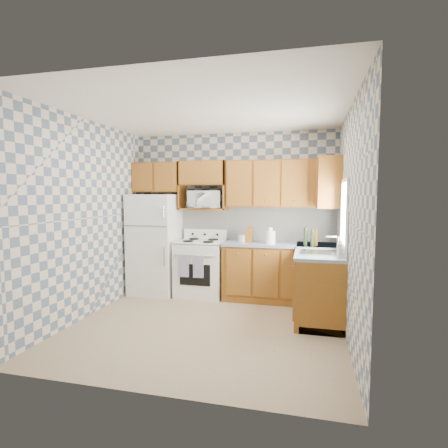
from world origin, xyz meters
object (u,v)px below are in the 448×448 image
at_px(microwave, 204,199).
at_px(electric_kettle, 270,237).
at_px(stove_body, 201,269).
at_px(refrigerator, 155,244).

distance_m(microwave, electric_kettle, 1.28).
xyz_separation_m(stove_body, electric_kettle, (1.15, -0.09, 0.57)).
height_order(refrigerator, stove_body, refrigerator).
height_order(refrigerator, microwave, microwave).
height_order(microwave, electric_kettle, microwave).
bearing_deg(refrigerator, microwave, 9.91).
relative_size(stove_body, electric_kettle, 4.47).
distance_m(stove_body, electric_kettle, 1.29).
distance_m(refrigerator, stove_body, 0.89).
relative_size(stove_body, microwave, 1.70).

